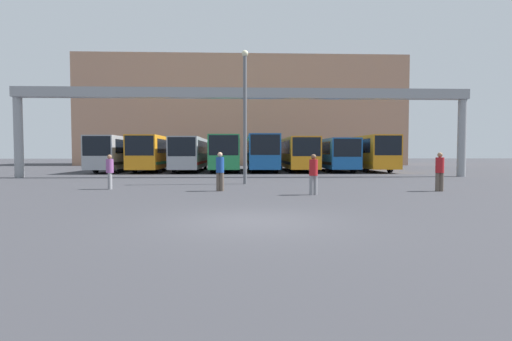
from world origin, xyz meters
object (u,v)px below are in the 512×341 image
at_px(bus_slot_0, 120,152).
at_px(bus_slot_6, 333,153).
at_px(bus_slot_2, 191,152).
at_px(pedestrian_near_left, 220,170).
at_px(bus_slot_4, 262,151).
at_px(lamp_post, 245,111).
at_px(pedestrian_near_right, 440,171).
at_px(bus_slot_3, 226,151).
at_px(pedestrian_mid_right, 110,171).
at_px(bus_slot_5, 296,152).
at_px(pedestrian_far_center, 313,173).
at_px(bus_slot_1, 156,151).
at_px(bus_slot_7, 367,151).

relative_size(bus_slot_0, bus_slot_6, 1.19).
bearing_deg(bus_slot_2, pedestrian_near_left, -79.28).
xyz_separation_m(bus_slot_4, lamp_post, (-1.74, -14.89, 2.15)).
height_order(bus_slot_4, pedestrian_near_right, bus_slot_4).
height_order(bus_slot_3, lamp_post, lamp_post).
bearing_deg(bus_slot_2, bus_slot_3, 0.81).
bearing_deg(pedestrian_mid_right, bus_slot_0, -173.10).
xyz_separation_m(bus_slot_5, pedestrian_far_center, (-2.31, -21.80, -0.88)).
xyz_separation_m(bus_slot_3, bus_slot_5, (6.68, 0.18, -0.09)).
height_order(bus_slot_1, bus_slot_3, bus_slot_3).
xyz_separation_m(bus_slot_1, bus_slot_2, (3.34, -0.17, -0.07)).
bearing_deg(pedestrian_mid_right, bus_slot_1, 176.99).
bearing_deg(bus_slot_1, bus_slot_2, -2.84).
relative_size(bus_slot_2, pedestrian_near_left, 6.78).
bearing_deg(lamp_post, bus_slot_3, 95.76).
bearing_deg(bus_slot_7, bus_slot_1, 177.56).
xyz_separation_m(bus_slot_5, bus_slot_7, (6.68, -0.91, 0.08)).
bearing_deg(bus_slot_6, bus_slot_0, 177.29).
height_order(pedestrian_mid_right, pedestrian_near_right, pedestrian_near_right).
height_order(bus_slot_2, bus_slot_7, bus_slot_7).
bearing_deg(bus_slot_1, pedestrian_far_center, -63.05).
xyz_separation_m(pedestrian_near_left, pedestrian_mid_right, (-5.32, 1.10, -0.06)).
xyz_separation_m(pedestrian_mid_right, lamp_post, (6.51, 2.91, 3.17)).
distance_m(bus_slot_3, bus_slot_4, 3.47).
bearing_deg(pedestrian_near_right, bus_slot_5, -70.01).
relative_size(bus_slot_0, bus_slot_2, 1.01).
bearing_deg(bus_slot_1, bus_slot_3, -1.02).
height_order(bus_slot_1, bus_slot_5, bus_slot_1).
distance_m(bus_slot_0, pedestrian_far_center, 25.97).
distance_m(bus_slot_4, pedestrian_mid_right, 19.65).
relative_size(bus_slot_5, bus_slot_7, 1.17).
bearing_deg(lamp_post, bus_slot_0, 126.31).
bearing_deg(pedestrian_mid_right, bus_slot_3, 156.94).
xyz_separation_m(bus_slot_6, lamp_post, (-8.42, -14.86, 2.34)).
height_order(pedestrian_near_left, pedestrian_far_center, pedestrian_near_left).
height_order(bus_slot_3, pedestrian_far_center, bus_slot_3).
relative_size(bus_slot_1, bus_slot_3, 1.02).
bearing_deg(bus_slot_7, pedestrian_far_center, -113.29).
height_order(bus_slot_0, pedestrian_far_center, bus_slot_0).
height_order(pedestrian_far_center, lamp_post, lamp_post).
relative_size(bus_slot_3, bus_slot_7, 1.14).
height_order(bus_slot_1, bus_slot_7, bus_slot_7).
xyz_separation_m(bus_slot_1, pedestrian_far_center, (11.05, -21.74, -0.94)).
distance_m(bus_slot_2, bus_slot_4, 6.74).
height_order(bus_slot_1, bus_slot_6, bus_slot_1).
relative_size(bus_slot_0, pedestrian_mid_right, 7.30).
bearing_deg(bus_slot_7, bus_slot_3, 176.85).
relative_size(bus_slot_6, pedestrian_far_center, 6.03).
xyz_separation_m(bus_slot_1, lamp_post, (8.28, -15.94, 2.21)).
height_order(bus_slot_6, pedestrian_near_left, bus_slot_6).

